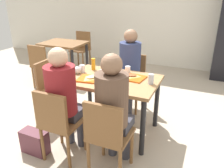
{
  "coord_description": "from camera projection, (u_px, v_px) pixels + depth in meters",
  "views": [
    {
      "loc": [
        1.07,
        -2.45,
        1.78
      ],
      "look_at": [
        0.0,
        0.0,
        0.68
      ],
      "focal_mm": 36.66,
      "sensor_mm": 36.0,
      "label": 1
    }
  ],
  "objects": [
    {
      "name": "pizza_slice_b",
      "position": [
        131.0,
        75.0,
        2.9
      ],
      "size": [
        0.2,
        0.17,
        0.02
      ],
      "color": "tan",
      "rests_on": "tray_red_far"
    },
    {
      "name": "plastic_cup_b",
      "position": [
        103.0,
        84.0,
        2.55
      ],
      "size": [
        0.07,
        0.07,
        0.1
      ],
      "primitive_type": "cylinder",
      "color": "white",
      "rests_on": "main_table"
    },
    {
      "name": "ground_plane",
      "position": [
        112.0,
        130.0,
        3.15
      ],
      "size": [
        10.0,
        10.0,
        0.02
      ],
      "primitive_type": "cube",
      "color": "#B7A893"
    },
    {
      "name": "foil_bundle",
      "position": [
        77.0,
        70.0,
        3.01
      ],
      "size": [
        0.1,
        0.1,
        0.1
      ],
      "primitive_type": "sphere",
      "color": "silver",
      "rests_on": "main_table"
    },
    {
      "name": "background_chair_far",
      "position": [
        82.0,
        47.0,
        5.55
      ],
      "size": [
        0.4,
        0.4,
        0.86
      ],
      "color": "brown",
      "rests_on": "ground_plane"
    },
    {
      "name": "condiment_bottle",
      "position": [
        93.0,
        64.0,
        3.15
      ],
      "size": [
        0.06,
        0.06,
        0.16
      ],
      "primitive_type": "cylinder",
      "color": "orange",
      "rests_on": "main_table"
    },
    {
      "name": "paper_plate_center",
      "position": [
        107.0,
        71.0,
        3.1
      ],
      "size": [
        0.22,
        0.22,
        0.01
      ],
      "primitive_type": "cylinder",
      "color": "white",
      "rests_on": "main_table"
    },
    {
      "name": "main_table",
      "position": [
        112.0,
        86.0,
        2.9
      ],
      "size": [
        1.15,
        0.78,
        0.75
      ],
      "color": "#9E7247",
      "rests_on": "ground_plane"
    },
    {
      "name": "plastic_cup_c",
      "position": [
        82.0,
        69.0,
        3.06
      ],
      "size": [
        0.07,
        0.07,
        0.1
      ],
      "primitive_type": "cylinder",
      "color": "white",
      "rests_on": "main_table"
    },
    {
      "name": "tray_red_far",
      "position": [
        130.0,
        77.0,
        2.88
      ],
      "size": [
        0.39,
        0.3,
        0.02
      ],
      "primitive_type": "cube",
      "rotation": [
        0.0,
        0.0,
        -0.12
      ],
      "color": "#D85914",
      "rests_on": "main_table"
    },
    {
      "name": "background_chair_near",
      "position": [
        42.0,
        63.0,
        4.3
      ],
      "size": [
        0.4,
        0.4,
        0.86
      ],
      "color": "brown",
      "rests_on": "ground_plane"
    },
    {
      "name": "chair_left_end",
      "position": [
        51.0,
        85.0,
        3.31
      ],
      "size": [
        0.4,
        0.4,
        0.86
      ],
      "color": "brown",
      "rests_on": "ground_plane"
    },
    {
      "name": "chair_near_right",
      "position": [
        107.0,
        133.0,
        2.19
      ],
      "size": [
        0.4,
        0.4,
        0.86
      ],
      "color": "brown",
      "rests_on": "ground_plane"
    },
    {
      "name": "back_wall",
      "position": [
        167.0,
        8.0,
        5.32
      ],
      "size": [
        10.0,
        0.1,
        2.8
      ],
      "primitive_type": "cube",
      "color": "silver",
      "rests_on": "ground_plane"
    },
    {
      "name": "pizza_slice_c",
      "position": [
        108.0,
        70.0,
        3.11
      ],
      "size": [
        0.21,
        0.23,
        0.02
      ],
      "color": "tan",
      "rests_on": "paper_plate_center"
    },
    {
      "name": "handbag",
      "position": [
        35.0,
        142.0,
        2.66
      ],
      "size": [
        0.32,
        0.17,
        0.28
      ],
      "primitive_type": "cube",
      "rotation": [
        0.0,
        0.0,
        -0.03
      ],
      "color": "#592D38",
      "rests_on": "ground_plane"
    },
    {
      "name": "plastic_cup_d",
      "position": [
        128.0,
        70.0,
        3.01
      ],
      "size": [
        0.07,
        0.07,
        0.1
      ],
      "primitive_type": "cylinder",
      "color": "white",
      "rests_on": "main_table"
    },
    {
      "name": "soda_can",
      "position": [
        151.0,
        79.0,
        2.67
      ],
      "size": [
        0.07,
        0.07,
        0.12
      ],
      "primitive_type": "cylinder",
      "color": "#B7BCC6",
      "rests_on": "main_table"
    },
    {
      "name": "chair_far_side",
      "position": [
        132.0,
        77.0,
        3.61
      ],
      "size": [
        0.4,
        0.4,
        0.86
      ],
      "color": "brown",
      "rests_on": "ground_plane"
    },
    {
      "name": "tray_red_near",
      "position": [
        93.0,
        79.0,
        2.82
      ],
      "size": [
        0.39,
        0.31,
        0.02
      ],
      "primitive_type": "cube",
      "rotation": [
        0.0,
        0.0,
        0.14
      ],
      "color": "#D85914",
      "rests_on": "main_table"
    },
    {
      "name": "person_far_side",
      "position": [
        129.0,
        65.0,
        3.4
      ],
      "size": [
        0.32,
        0.42,
        1.27
      ],
      "color": "#383842",
      "rests_on": "ground_plane"
    },
    {
      "name": "pizza_slice_a",
      "position": [
        92.0,
        77.0,
        2.84
      ],
      "size": [
        0.19,
        0.24,
        0.02
      ],
      "color": "#DBAD60",
      "rests_on": "tray_red_near"
    },
    {
      "name": "person_in_brown_jacket",
      "position": [
        113.0,
        104.0,
        2.22
      ],
      "size": [
        0.32,
        0.42,
        1.27
      ],
      "color": "#383842",
      "rests_on": "ground_plane"
    },
    {
      "name": "background_table",
      "position": [
        64.0,
        48.0,
        4.88
      ],
      "size": [
        0.9,
        0.7,
        0.75
      ],
      "color": "brown",
      "rests_on": "ground_plane"
    },
    {
      "name": "person_in_red",
      "position": [
        64.0,
        94.0,
        2.43
      ],
      "size": [
        0.32,
        0.42,
        1.27
      ],
      "color": "#383842",
      "rests_on": "ground_plane"
    },
    {
      "name": "chair_near_left",
      "position": [
        58.0,
        121.0,
        2.41
      ],
      "size": [
        0.4,
        0.4,
        0.86
      ],
      "color": "brown",
      "rests_on": "ground_plane"
    },
    {
      "name": "plastic_cup_a",
      "position": [
        120.0,
        67.0,
        3.13
      ],
      "size": [
        0.07,
        0.07,
        0.1
      ],
      "primitive_type": "cylinder",
      "color": "white",
      "rests_on": "main_table"
    },
    {
      "name": "paper_plate_near_edge",
      "position": [
        118.0,
        86.0,
        2.61
      ],
      "size": [
        0.22,
        0.22,
        0.01
      ],
      "primitive_type": "cylinder",
      "color": "white",
      "rests_on": "main_table"
    }
  ]
}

